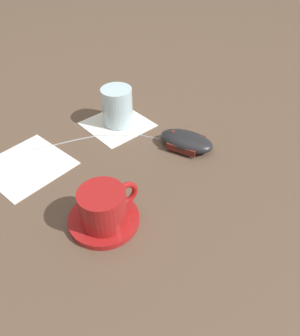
{
  "coord_description": "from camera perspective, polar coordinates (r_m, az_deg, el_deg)",
  "views": [
    {
      "loc": [
        -0.41,
        0.35,
        0.44
      ],
      "look_at": [
        -0.09,
        0.01,
        0.03
      ],
      "focal_mm": 35.0,
      "sensor_mm": 36.0,
      "label": 1
    }
  ],
  "objects": [
    {
      "name": "ground_plane",
      "position": [
        0.69,
        -4.85,
        1.74
      ],
      "size": [
        3.0,
        3.0,
        0.0
      ],
      "primitive_type": "plane",
      "color": "brown"
    },
    {
      "name": "saucer",
      "position": [
        0.57,
        -8.02,
        -8.81
      ],
      "size": [
        0.12,
        0.12,
        0.01
      ],
      "primitive_type": "cylinder",
      "color": "maroon",
      "rests_on": "ground"
    },
    {
      "name": "coffee_cup",
      "position": [
        0.54,
        -8.0,
        -6.61
      ],
      "size": [
        0.08,
        0.11,
        0.06
      ],
      "color": "maroon",
      "rests_on": "saucer"
    },
    {
      "name": "computer_mouse",
      "position": [
        0.71,
        6.31,
        4.71
      ],
      "size": [
        0.13,
        0.09,
        0.03
      ],
      "color": "black",
      "rests_on": "ground"
    },
    {
      "name": "mouse_cable",
      "position": [
        0.75,
        -9.2,
        5.02
      ],
      "size": [
        0.18,
        0.22,
        0.0
      ],
      "color": "gray",
      "rests_on": "ground"
    },
    {
      "name": "napkin_under_glass",
      "position": [
        0.79,
        -5.69,
        7.62
      ],
      "size": [
        0.15,
        0.15,
        0.0
      ],
      "primitive_type": "cube",
      "rotation": [
        0.0,
        0.0,
        -0.09
      ],
      "color": "silver",
      "rests_on": "ground"
    },
    {
      "name": "drinking_glass",
      "position": [
        0.78,
        -5.72,
        10.66
      ],
      "size": [
        0.07,
        0.07,
        0.09
      ],
      "primitive_type": "cylinder",
      "color": "silver",
      "rests_on": "napkin_under_glass"
    },
    {
      "name": "napkin_spare",
      "position": [
        0.72,
        -20.62,
        0.45
      ],
      "size": [
        0.16,
        0.16,
        0.0
      ],
      "primitive_type": "cube",
      "rotation": [
        0.0,
        0.0,
        0.03
      ],
      "color": "silver",
      "rests_on": "ground"
    }
  ]
}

